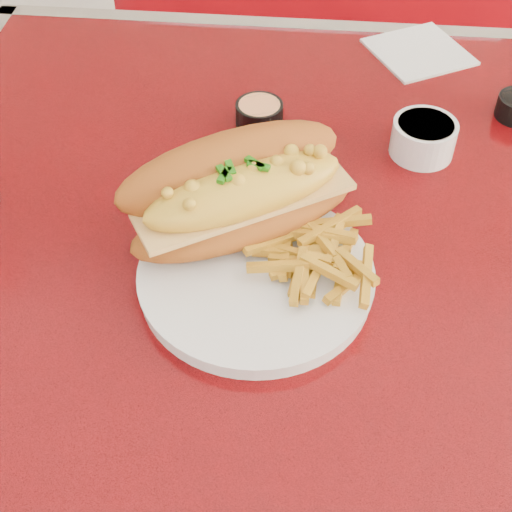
# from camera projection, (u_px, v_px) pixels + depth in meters

# --- Properties ---
(ground) EXTENTS (8.00, 8.00, 0.00)m
(ground) POSITION_uv_depth(u_px,v_px,m) (344.00, 505.00, 1.36)
(ground) COLOR silver
(ground) RESTS_ON ground
(diner_table) EXTENTS (1.23, 0.83, 0.77)m
(diner_table) POSITION_uv_depth(u_px,v_px,m) (386.00, 301.00, 0.92)
(diner_table) COLOR #B90B10
(diner_table) RESTS_ON ground
(booth_bench_far) EXTENTS (1.20, 0.51, 0.90)m
(booth_bench_far) POSITION_uv_depth(u_px,v_px,m) (358.00, 127.00, 1.70)
(booth_bench_far) COLOR maroon
(booth_bench_far) RESTS_ON ground
(dinner_plate) EXTENTS (0.28, 0.28, 0.02)m
(dinner_plate) POSITION_uv_depth(u_px,v_px,m) (256.00, 277.00, 0.72)
(dinner_plate) COLOR silver
(dinner_plate) RESTS_ON diner_table
(mac_hoagie) EXTENTS (0.28, 0.23, 0.11)m
(mac_hoagie) POSITION_uv_depth(u_px,v_px,m) (239.00, 191.00, 0.73)
(mac_hoagie) COLOR #A5561A
(mac_hoagie) RESTS_ON dinner_plate
(fries_pile) EXTENTS (0.14, 0.14, 0.03)m
(fries_pile) POSITION_uv_depth(u_px,v_px,m) (316.00, 261.00, 0.70)
(fries_pile) COLOR gold
(fries_pile) RESTS_ON dinner_plate
(fork) EXTENTS (0.04, 0.13, 0.00)m
(fork) POSITION_uv_depth(u_px,v_px,m) (312.00, 262.00, 0.72)
(fork) COLOR silver
(fork) RESTS_ON dinner_plate
(gravy_ramekin) EXTENTS (0.09, 0.09, 0.04)m
(gravy_ramekin) POSITION_uv_depth(u_px,v_px,m) (423.00, 137.00, 0.85)
(gravy_ramekin) COLOR silver
(gravy_ramekin) RESTS_ON diner_table
(sauce_cup_left) EXTENTS (0.06, 0.06, 0.03)m
(sauce_cup_left) POSITION_uv_depth(u_px,v_px,m) (259.00, 113.00, 0.90)
(sauce_cup_left) COLOR black
(sauce_cup_left) RESTS_ON diner_table
(paper_napkin) EXTENTS (0.17, 0.17, 0.00)m
(paper_napkin) POSITION_uv_depth(u_px,v_px,m) (419.00, 52.00, 1.03)
(paper_napkin) COLOR white
(paper_napkin) RESTS_ON diner_table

